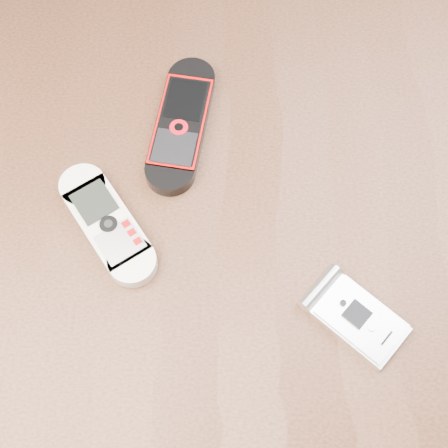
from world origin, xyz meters
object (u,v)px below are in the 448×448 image
at_px(nokia_white, 107,223).
at_px(motorola_razr, 358,318).
at_px(table, 220,267).
at_px(nokia_black_red, 181,124).

distance_m(nokia_white, motorola_razr, 0.25).
xyz_separation_m(table, motorola_razr, (0.13, -0.09, 0.11)).
height_order(table, motorola_razr, motorola_razr).
height_order(nokia_white, motorola_razr, nokia_white).
distance_m(nokia_black_red, motorola_razr, 0.26).
bearing_deg(motorola_razr, table, 95.51).
distance_m(nokia_white, nokia_black_red, 0.13).
bearing_deg(nokia_white, nokia_black_red, 25.22).
xyz_separation_m(nokia_white, nokia_black_red, (0.07, 0.11, 0.00)).
bearing_deg(motorola_razr, nokia_black_red, 80.23).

